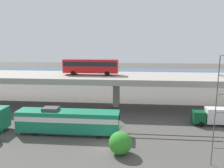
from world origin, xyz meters
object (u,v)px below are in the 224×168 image
(service_truck_west, at_px, (214,116))
(parked_car_2, at_px, (203,76))
(parked_car_4, at_px, (65,72))
(parked_car_5, at_px, (114,74))
(train_locomotive, at_px, (73,120))
(parked_car_6, at_px, (159,74))
(parked_car_0, at_px, (95,73))
(parked_car_1, at_px, (50,73))
(parked_car_3, at_px, (93,74))
(transit_bus_on_overpass, at_px, (91,66))

(service_truck_west, xyz_separation_m, parked_car_2, (10.47, 42.19, 0.79))
(parked_car_4, bearing_deg, parked_car_5, 173.33)
(train_locomotive, bearing_deg, parked_car_6, 70.12)
(parked_car_2, distance_m, parked_car_6, 15.21)
(parked_car_4, xyz_separation_m, parked_car_6, (36.69, -1.61, -0.00))
(parked_car_0, height_order, parked_car_1, same)
(service_truck_west, bearing_deg, parked_car_6, -84.67)
(parked_car_0, height_order, parked_car_6, same)
(parked_car_1, bearing_deg, parked_car_3, 170.72)
(transit_bus_on_overpass, bearing_deg, train_locomotive, -89.40)
(train_locomotive, height_order, parked_car_6, train_locomotive)
(parked_car_0, bearing_deg, parked_car_2, 173.64)
(parked_car_2, bearing_deg, parked_car_0, 173.64)
(parked_car_1, distance_m, parked_car_4, 5.67)
(parked_car_3, bearing_deg, service_truck_west, 123.60)
(train_locomotive, distance_m, transit_bus_on_overpass, 17.47)
(parked_car_3, height_order, parked_car_5, same)
(parked_car_3, xyz_separation_m, parked_car_6, (24.68, 2.29, -0.00))
(service_truck_west, xyz_separation_m, parked_car_3, (-28.97, 43.60, 0.79))
(train_locomotive, bearing_deg, parked_car_5, 87.68)
(parked_car_1, distance_m, parked_car_3, 17.82)
(parked_car_1, relative_size, parked_car_3, 0.96)
(parked_car_5, bearing_deg, train_locomotive, -92.32)
(parked_car_5, bearing_deg, parked_car_1, 177.07)
(transit_bus_on_overpass, bearing_deg, parked_car_2, 43.70)
(parked_car_4, bearing_deg, parked_car_1, 10.44)
(service_truck_west, height_order, parked_car_1, parked_car_1)
(service_truck_west, bearing_deg, transit_bus_on_overpass, -23.23)
(parked_car_0, bearing_deg, train_locomotive, 96.29)
(train_locomotive, xyz_separation_m, parked_car_1, (-23.48, 52.55, 0.23))
(parked_car_1, xyz_separation_m, parked_car_6, (42.27, -0.58, -0.00))
(train_locomotive, distance_m, parked_car_5, 51.29)
(parked_car_1, height_order, parked_car_4, same)
(parked_car_5, bearing_deg, parked_car_0, 169.87)
(train_locomotive, height_order, transit_bus_on_overpass, transit_bus_on_overpass)
(train_locomotive, distance_m, parked_car_0, 52.97)
(transit_bus_on_overpass, distance_m, parked_car_1, 43.81)
(parked_car_0, distance_m, parked_car_1, 17.67)
(train_locomotive, bearing_deg, transit_bus_on_overpass, 90.60)
(parked_car_4, bearing_deg, parked_car_6, 177.49)
(transit_bus_on_overpass, relative_size, parked_car_4, 2.67)
(transit_bus_on_overpass, distance_m, service_truck_west, 26.36)
(parked_car_0, height_order, parked_car_5, same)
(parked_car_2, xyz_separation_m, parked_car_5, (-31.46, 2.98, 0.00))
(train_locomotive, bearing_deg, service_truck_west, 14.75)
(parked_car_5, xyz_separation_m, parked_car_6, (16.71, 0.72, 0.00))
(service_truck_west, distance_m, parked_car_5, 49.81)
(transit_bus_on_overpass, bearing_deg, parked_car_1, 122.56)
(parked_car_1, xyz_separation_m, parked_car_3, (17.58, -2.87, 0.00))
(parked_car_3, relative_size, parked_car_6, 1.12)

